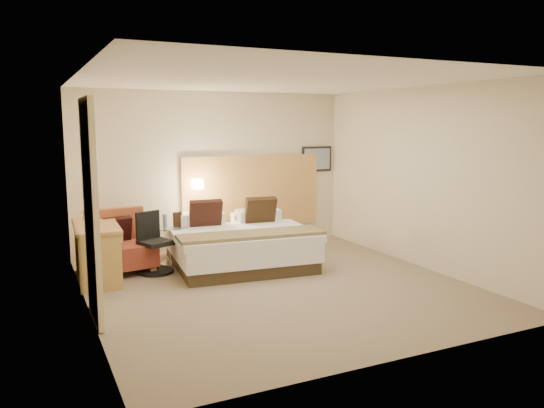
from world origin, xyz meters
name	(u,v)px	position (x,y,z in m)	size (l,w,h in m)	color
floor	(278,287)	(0.00, 0.00, -0.01)	(4.80, 5.00, 0.02)	#827058
ceiling	(278,79)	(0.00, 0.00, 2.71)	(4.80, 5.00, 0.02)	white
wall_back	(214,171)	(0.00, 2.51, 1.35)	(4.80, 0.02, 2.70)	beige
wall_front	(402,216)	(0.00, -2.51, 1.35)	(4.80, 0.02, 2.70)	beige
wall_left	(83,197)	(-2.41, 0.00, 1.35)	(0.02, 5.00, 2.70)	beige
wall_right	(422,178)	(2.41, 0.00, 1.35)	(0.02, 5.00, 2.70)	beige
headboard_panel	(253,192)	(0.70, 2.47, 0.95)	(2.60, 0.04, 1.30)	tan
art_frame	(317,159)	(2.02, 2.48, 1.50)	(0.62, 0.03, 0.47)	black
art_canvas	(317,159)	(2.02, 2.46, 1.50)	(0.54, 0.01, 0.39)	gray
lamp_arm	(197,184)	(-0.35, 2.42, 1.15)	(0.02, 0.02, 0.12)	white
lamp_shade	(198,184)	(-0.35, 2.36, 1.15)	(0.15, 0.15, 0.15)	#F7E6C1
curtain	(91,211)	(-2.36, -0.25, 1.22)	(0.06, 0.90, 2.42)	beige
bottle_a	(165,221)	(-1.08, 1.72, 0.69)	(0.06, 0.06, 0.21)	#7C9AC0
menu_folder	(178,219)	(-0.89, 1.70, 0.70)	(0.14, 0.05, 0.23)	#342015
bed	(238,243)	(-0.06, 1.27, 0.33)	(2.21, 2.17, 1.00)	#3A2D1D
lounge_chair	(120,247)	(-1.77, 1.62, 0.36)	(0.96, 0.87, 0.91)	#A57A4E
side_table	(171,243)	(-0.99, 1.72, 0.32)	(0.66, 0.66, 0.58)	silver
desk	(98,236)	(-2.11, 1.31, 0.62)	(0.64, 1.29, 0.79)	#B98048
desk_chair	(154,248)	(-1.34, 1.36, 0.36)	(0.64, 0.64, 0.88)	black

